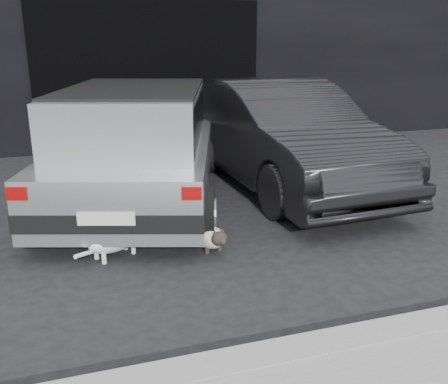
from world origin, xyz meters
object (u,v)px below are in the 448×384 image
object	(u,v)px
silver_hatchback	(138,140)
cat_white	(118,237)
cat_siamese	(208,236)
second_car	(281,134)

from	to	relation	value
silver_hatchback	cat_white	distance (m)	1.71
cat_siamese	cat_white	world-z (taller)	cat_white
silver_hatchback	cat_white	bearing A→B (deg)	-88.62
silver_hatchback	cat_siamese	world-z (taller)	silver_hatchback
second_car	cat_siamese	distance (m)	2.47
second_car	cat_white	distance (m)	3.01
second_car	cat_white	size ratio (longest dim) A/B	5.97
second_car	cat_siamese	bearing A→B (deg)	-133.23
silver_hatchback	cat_siamese	size ratio (longest dim) A/B	5.32
cat_siamese	cat_white	distance (m)	0.86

